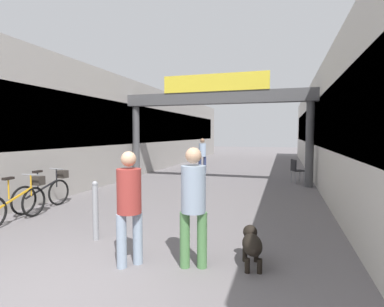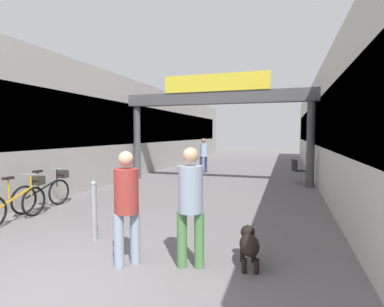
{
  "view_description": "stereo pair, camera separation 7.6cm",
  "coord_description": "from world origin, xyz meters",
  "px_view_note": "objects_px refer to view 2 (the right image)",
  "views": [
    {
      "loc": [
        2.49,
        -2.66,
        1.86
      ],
      "look_at": [
        0.0,
        5.43,
        1.3
      ],
      "focal_mm": 28.0,
      "sensor_mm": 36.0,
      "label": 1
    },
    {
      "loc": [
        2.56,
        -2.64,
        1.86
      ],
      "look_at": [
        0.0,
        5.43,
        1.3
      ],
      "focal_mm": 28.0,
      "sensor_mm": 36.0,
      "label": 2
    }
  ],
  "objects_px": {
    "pedestrian_carrying_crate": "(203,153)",
    "bicycle_black_second": "(46,191)",
    "pedestrian_with_dog": "(191,200)",
    "pedestrian_companion": "(127,201)",
    "cafe_chair_black_nearer": "(297,169)",
    "dog_on_leash": "(249,243)",
    "bicycle_orange_nearest": "(19,201)",
    "bollard_post_metal": "(94,210)"
  },
  "relations": [
    {
      "from": "pedestrian_companion",
      "to": "dog_on_leash",
      "type": "distance_m",
      "value": 1.82
    },
    {
      "from": "cafe_chair_black_nearer",
      "to": "bollard_post_metal",
      "type": "bearing_deg",
      "value": -115.7
    },
    {
      "from": "bicycle_orange_nearest",
      "to": "bollard_post_metal",
      "type": "distance_m",
      "value": 2.26
    },
    {
      "from": "cafe_chair_black_nearer",
      "to": "bicycle_orange_nearest",
      "type": "bearing_deg",
      "value": -129.66
    },
    {
      "from": "pedestrian_with_dog",
      "to": "dog_on_leash",
      "type": "distance_m",
      "value": 1.04
    },
    {
      "from": "pedestrian_carrying_crate",
      "to": "bicycle_black_second",
      "type": "bearing_deg",
      "value": -103.46
    },
    {
      "from": "bicycle_orange_nearest",
      "to": "bollard_post_metal",
      "type": "relative_size",
      "value": 1.62
    },
    {
      "from": "pedestrian_carrying_crate",
      "to": "dog_on_leash",
      "type": "xyz_separation_m",
      "value": [
        3.33,
        -9.67,
        -0.61
      ]
    },
    {
      "from": "pedestrian_with_dog",
      "to": "pedestrian_companion",
      "type": "relative_size",
      "value": 1.03
    },
    {
      "from": "bicycle_orange_nearest",
      "to": "bollard_post_metal",
      "type": "xyz_separation_m",
      "value": [
        2.21,
        -0.46,
        0.09
      ]
    },
    {
      "from": "dog_on_leash",
      "to": "bicycle_black_second",
      "type": "distance_m",
      "value": 5.51
    },
    {
      "from": "dog_on_leash",
      "to": "cafe_chair_black_nearer",
      "type": "bearing_deg",
      "value": 83.6
    },
    {
      "from": "pedestrian_with_dog",
      "to": "bicycle_black_second",
      "type": "bearing_deg",
      "value": 155.1
    },
    {
      "from": "bicycle_black_second",
      "to": "cafe_chair_black_nearer",
      "type": "distance_m",
      "value": 8.49
    },
    {
      "from": "pedestrian_with_dog",
      "to": "dog_on_leash",
      "type": "relative_size",
      "value": 2.31
    },
    {
      "from": "bicycle_orange_nearest",
      "to": "cafe_chair_black_nearer",
      "type": "relative_size",
      "value": 1.9
    },
    {
      "from": "bicycle_black_second",
      "to": "bollard_post_metal",
      "type": "xyz_separation_m",
      "value": [
        2.5,
        -1.53,
        0.09
      ]
    },
    {
      "from": "pedestrian_carrying_crate",
      "to": "bicycle_orange_nearest",
      "type": "distance_m",
      "value": 9.12
    },
    {
      "from": "pedestrian_companion",
      "to": "cafe_chair_black_nearer",
      "type": "relative_size",
      "value": 1.82
    },
    {
      "from": "pedestrian_carrying_crate",
      "to": "bicycle_orange_nearest",
      "type": "bearing_deg",
      "value": -100.15
    },
    {
      "from": "pedestrian_carrying_crate",
      "to": "bicycle_black_second",
      "type": "distance_m",
      "value": 8.14
    },
    {
      "from": "bicycle_orange_nearest",
      "to": "dog_on_leash",
      "type": "bearing_deg",
      "value": -8.06
    },
    {
      "from": "pedestrian_with_dog",
      "to": "bicycle_black_second",
      "type": "xyz_separation_m",
      "value": [
        -4.45,
        2.07,
        -0.52
      ]
    },
    {
      "from": "bicycle_orange_nearest",
      "to": "pedestrian_companion",
      "type": "bearing_deg",
      "value": -20.15
    },
    {
      "from": "dog_on_leash",
      "to": "cafe_chair_black_nearer",
      "type": "height_order",
      "value": "cafe_chair_black_nearer"
    },
    {
      "from": "pedestrian_with_dog",
      "to": "dog_on_leash",
      "type": "xyz_separation_m",
      "value": [
        0.77,
        0.3,
        -0.64
      ]
    },
    {
      "from": "pedestrian_with_dog",
      "to": "bicycle_orange_nearest",
      "type": "xyz_separation_m",
      "value": [
        -4.17,
        1.0,
        -0.52
      ]
    },
    {
      "from": "pedestrian_with_dog",
      "to": "pedestrian_companion",
      "type": "bearing_deg",
      "value": -166.63
    },
    {
      "from": "dog_on_leash",
      "to": "bicycle_black_second",
      "type": "xyz_separation_m",
      "value": [
        -5.22,
        1.77,
        0.12
      ]
    },
    {
      "from": "cafe_chair_black_nearer",
      "to": "bicycle_black_second",
      "type": "bearing_deg",
      "value": -135.75
    },
    {
      "from": "pedestrian_with_dog",
      "to": "cafe_chair_black_nearer",
      "type": "height_order",
      "value": "pedestrian_with_dog"
    },
    {
      "from": "pedestrian_carrying_crate",
      "to": "bicycle_orange_nearest",
      "type": "xyz_separation_m",
      "value": [
        -1.61,
        -8.97,
        -0.5
      ]
    },
    {
      "from": "bicycle_black_second",
      "to": "pedestrian_carrying_crate",
      "type": "bearing_deg",
      "value": 76.54
    },
    {
      "from": "pedestrian_companion",
      "to": "bollard_post_metal",
      "type": "xyz_separation_m",
      "value": [
        -1.08,
        0.75,
        -0.39
      ]
    },
    {
      "from": "dog_on_leash",
      "to": "cafe_chair_black_nearer",
      "type": "xyz_separation_m",
      "value": [
        0.86,
        7.69,
        0.22
      ]
    },
    {
      "from": "dog_on_leash",
      "to": "bicycle_orange_nearest",
      "type": "xyz_separation_m",
      "value": [
        -4.93,
        0.7,
        0.12
      ]
    },
    {
      "from": "bicycle_orange_nearest",
      "to": "bicycle_black_second",
      "type": "xyz_separation_m",
      "value": [
        -0.29,
        1.07,
        0.0
      ]
    },
    {
      "from": "pedestrian_carrying_crate",
      "to": "dog_on_leash",
      "type": "height_order",
      "value": "pedestrian_carrying_crate"
    },
    {
      "from": "pedestrian_with_dog",
      "to": "bicycle_black_second",
      "type": "relative_size",
      "value": 0.99
    },
    {
      "from": "pedestrian_companion",
      "to": "cafe_chair_black_nearer",
      "type": "height_order",
      "value": "pedestrian_companion"
    },
    {
      "from": "bicycle_orange_nearest",
      "to": "bollard_post_metal",
      "type": "height_order",
      "value": "bollard_post_metal"
    },
    {
      "from": "pedestrian_carrying_crate",
      "to": "bicycle_orange_nearest",
      "type": "height_order",
      "value": "pedestrian_carrying_crate"
    }
  ]
}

